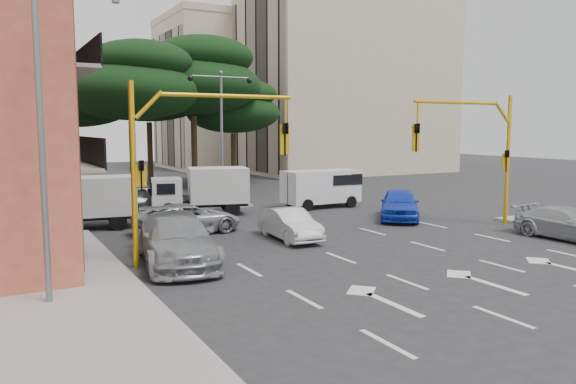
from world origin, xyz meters
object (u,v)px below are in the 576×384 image
box_truck_b (201,191)px  car_silver_cross_a (188,218)px  car_silver_parked (568,224)px  signal_mast_right (481,142)px  car_blue_compact (399,204)px  street_lamp_left (50,120)px  car_white_hatch (290,224)px  street_lamp_center (221,113)px  signal_mast_left (187,147)px  van_white (321,188)px  car_silver_cross_b (155,199)px  car_silver_wagon (177,239)px  box_truck_a (83,203)px

box_truck_b → car_silver_cross_a: bearing=168.7°
car_silver_parked → signal_mast_right: bearing=104.4°
car_blue_compact → car_silver_parked: 7.76m
car_silver_cross_a → box_truck_b: box_truck_b is taller
street_lamp_left → car_white_hatch: 11.20m
street_lamp_center → car_blue_compact: size_ratio=1.73×
signal_mast_left → car_silver_parked: size_ratio=1.36×
street_lamp_center → van_white: street_lamp_center is taller
car_silver_cross_b → box_truck_b: (2.05, -1.39, 0.42)m
signal_mast_right → car_silver_parked: size_ratio=1.36×
car_silver_wagon → car_silver_cross_a: bearing=76.6°
car_silver_cross_b → car_silver_parked: bearing=-133.5°
car_blue_compact → box_truck_a: box_truck_a is taller
car_silver_wagon → van_white: bearing=47.7°
car_silver_wagon → car_silver_cross_b: car_silver_wagon is taller
street_lamp_center → signal_mast_right: bearing=-64.1°
car_silver_cross_b → box_truck_b: box_truck_b is taller
signal_mast_left → car_silver_cross_b: (1.80, 11.01, -3.07)m
signal_mast_right → car_blue_compact: signal_mast_right is taller
car_white_hatch → car_blue_compact: car_blue_compact is taller
car_silver_parked → box_truck_a: (-16.96, 11.86, 0.53)m
car_white_hatch → car_blue_compact: size_ratio=0.84×
signal_mast_right → box_truck_a: signal_mast_right is taller
street_lamp_left → street_lamp_center: size_ratio=1.03×
box_truck_a → car_silver_wagon: bearing=-160.2°
street_lamp_center → car_white_hatch: 13.35m
street_lamp_center → car_blue_compact: street_lamp_center is taller
car_silver_wagon → car_silver_cross_b: (2.26, 11.05, -0.01)m
signal_mast_left → street_lamp_left: size_ratio=0.75×
car_silver_cross_a → car_white_hatch: bearing=-140.4°
signal_mast_right → box_truck_b: signal_mast_right is taller
car_silver_cross_a → van_white: (9.19, 3.99, 0.44)m
street_lamp_left → street_lamp_center: bearing=56.4°
car_blue_compact → box_truck_a: bearing=-158.9°
car_silver_wagon → car_silver_cross_b: size_ratio=1.19×
street_lamp_center → car_silver_cross_b: street_lamp_center is taller
car_blue_compact → van_white: (-1.22, 5.42, 0.32)m
car_silver_parked → box_truck_b: box_truck_b is taller
box_truck_a → box_truck_b: box_truck_b is taller
car_blue_compact → car_silver_wagon: size_ratio=0.79×
box_truck_a → car_silver_parked: bearing=-117.1°
signal_mast_left → box_truck_a: 8.89m
car_silver_cross_a → van_white: size_ratio=1.07×
car_silver_wagon → car_silver_cross_b: 11.28m
box_truck_a → van_white: bearing=-78.5°
box_truck_a → signal_mast_left: bearing=-157.1°
car_silver_wagon → box_truck_a: box_truck_a is taller
car_blue_compact → car_silver_cross_a: bearing=-148.8°
street_lamp_left → car_white_hatch: bearing=26.8°
signal_mast_left → van_white: size_ratio=1.39×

